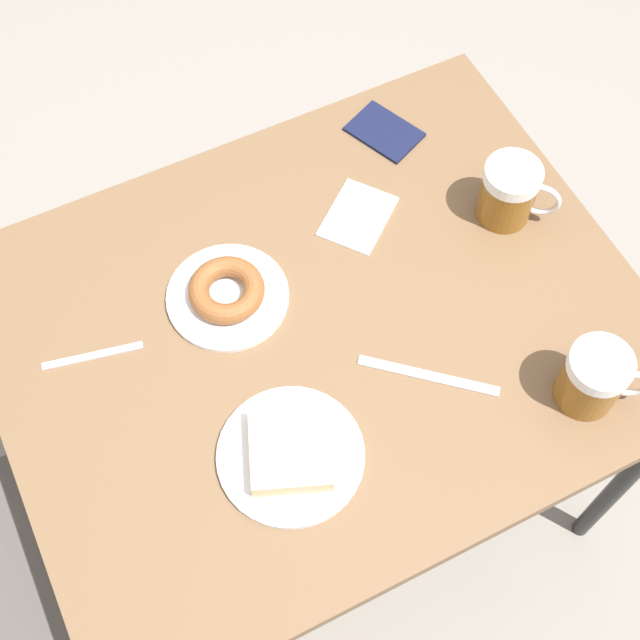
% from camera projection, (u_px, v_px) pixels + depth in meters
% --- Properties ---
extents(ground_plane, '(8.00, 8.00, 0.00)m').
position_uv_depth(ground_plane, '(320.00, 477.00, 2.11)').
color(ground_plane, gray).
extents(table, '(0.83, 1.04, 0.75)m').
position_uv_depth(table, '(320.00, 343.00, 1.50)').
color(table, brown).
rests_on(table, ground_plane).
extents(plate_with_cake, '(0.22, 0.22, 0.04)m').
position_uv_depth(plate_with_cake, '(291.00, 453.00, 1.32)').
color(plate_with_cake, white).
rests_on(plate_with_cake, table).
extents(plate_with_donut, '(0.20, 0.20, 0.04)m').
position_uv_depth(plate_with_donut, '(227.00, 293.00, 1.45)').
color(plate_with_donut, white).
rests_on(plate_with_donut, table).
extents(beer_mug_left, '(0.11, 0.12, 0.12)m').
position_uv_depth(beer_mug_left, '(594.00, 378.00, 1.33)').
color(beer_mug_left, '#8C5619').
rests_on(beer_mug_left, table).
extents(beer_mug_center, '(0.11, 0.12, 0.12)m').
position_uv_depth(beer_mug_center, '(510.00, 192.00, 1.50)').
color(beer_mug_center, '#8C5619').
rests_on(beer_mug_center, table).
extents(napkin_folded, '(0.16, 0.17, 0.00)m').
position_uv_depth(napkin_folded, '(358.00, 217.00, 1.54)').
color(napkin_folded, white).
rests_on(napkin_folded, table).
extents(fork, '(0.05, 0.16, 0.00)m').
position_uv_depth(fork, '(93.00, 356.00, 1.42)').
color(fork, silver).
rests_on(fork, table).
extents(knife, '(0.16, 0.18, 0.00)m').
position_uv_depth(knife, '(428.00, 376.00, 1.40)').
color(knife, silver).
rests_on(knife, table).
extents(passport_near_edge, '(0.15, 0.13, 0.01)m').
position_uv_depth(passport_near_edge, '(384.00, 132.00, 1.63)').
color(passport_near_edge, '#141938').
rests_on(passport_near_edge, table).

